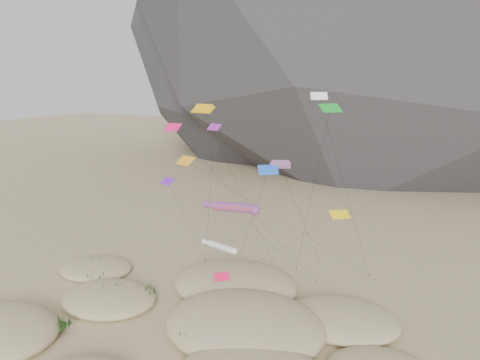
% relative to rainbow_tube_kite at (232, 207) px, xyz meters
% --- Properties ---
extents(ground, '(500.00, 500.00, 0.00)m').
position_rel_rainbow_tube_kite_xyz_m(ground, '(0.45, -13.14, -11.49)').
color(ground, '#CCB789').
rests_on(ground, ground).
extents(dunes, '(51.60, 35.57, 4.51)m').
position_rel_rainbow_tube_kite_xyz_m(dunes, '(0.13, -8.68, -10.71)').
color(dunes, '#CCB789').
rests_on(dunes, ground).
extents(dune_grass, '(42.53, 27.75, 1.55)m').
position_rel_rainbow_tube_kite_xyz_m(dune_grass, '(0.64, -10.67, -10.64)').
color(dune_grass, black).
rests_on(dune_grass, ground).
extents(kite_stakes, '(23.29, 7.14, 0.30)m').
position_rel_rainbow_tube_kite_xyz_m(kite_stakes, '(1.80, 9.69, -11.34)').
color(kite_stakes, '#3F2D1E').
rests_on(kite_stakes, ground).
extents(rainbow_tube_kite, '(10.68, 10.47, 12.44)m').
position_rel_rainbow_tube_kite_xyz_m(rainbow_tube_kite, '(0.00, 0.00, 0.00)').
color(rainbow_tube_kite, '#FD3B1A').
rests_on(rainbow_tube_kite, ground).
extents(white_tube_kite, '(8.45, 16.68, 9.53)m').
position_rel_rainbow_tube_kite_xyz_m(white_tube_kite, '(1.79, -6.59, -2.54)').
color(white_tube_kite, silver).
rests_on(white_tube_kite, ground).
extents(orange_parafoil, '(5.48, 13.94, 23.76)m').
position_rel_rainbow_tube_kite_xyz_m(orange_parafoil, '(-3.63, -0.21, 11.51)').
color(orange_parafoil, '#E8AA0C').
rests_on(orange_parafoil, ground).
extents(multi_parafoil, '(3.47, 12.80, 17.36)m').
position_rel_rainbow_tube_kite_xyz_m(multi_parafoil, '(5.45, 1.86, 5.23)').
color(multi_parafoil, '#FF2F1A').
rests_on(multi_parafoil, ground).
extents(delta_kites, '(25.56, 22.65, 25.25)m').
position_rel_rainbow_tube_kite_xyz_m(delta_kites, '(2.84, -2.24, 5.83)').
color(delta_kites, '#F3A219').
rests_on(delta_kites, ground).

